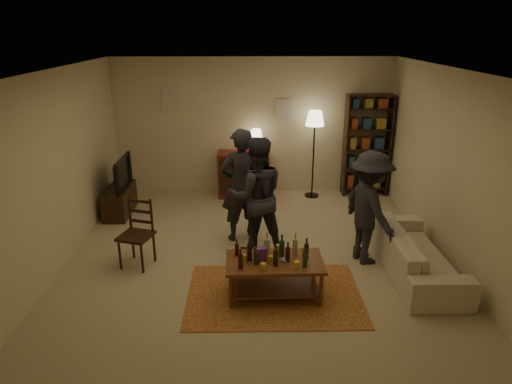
{
  "coord_description": "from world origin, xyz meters",
  "views": [
    {
      "loc": [
        -0.1,
        -5.98,
        3.23
      ],
      "look_at": [
        0.0,
        0.1,
        1.02
      ],
      "focal_mm": 32.0,
      "sensor_mm": 36.0,
      "label": 1
    }
  ],
  "objects_px": {
    "tv_stand": "(119,194)",
    "person_right": "(256,196)",
    "coffee_table": "(274,265)",
    "dining_chair": "(138,230)",
    "floor_lamp": "(315,124)",
    "bookshelf": "(367,144)",
    "dresser": "(244,173)",
    "person_left": "(241,185)",
    "sofa": "(416,252)",
    "person_by_sofa": "(369,208)"
  },
  "relations": [
    {
      "from": "tv_stand",
      "to": "person_right",
      "type": "xyz_separation_m",
      "value": [
        2.46,
        -1.51,
        0.5
      ]
    },
    {
      "from": "coffee_table",
      "to": "person_right",
      "type": "distance_m",
      "value": 1.34
    },
    {
      "from": "person_right",
      "to": "tv_stand",
      "type": "bearing_deg",
      "value": -41.3
    },
    {
      "from": "dining_chair",
      "to": "tv_stand",
      "type": "bearing_deg",
      "value": 129.66
    },
    {
      "from": "coffee_table",
      "to": "floor_lamp",
      "type": "height_order",
      "value": "floor_lamp"
    },
    {
      "from": "coffee_table",
      "to": "bookshelf",
      "type": "relative_size",
      "value": 0.61
    },
    {
      "from": "coffee_table",
      "to": "floor_lamp",
      "type": "relative_size",
      "value": 0.71
    },
    {
      "from": "floor_lamp",
      "to": "coffee_table",
      "type": "bearing_deg",
      "value": -105.0
    },
    {
      "from": "dresser",
      "to": "person_left",
      "type": "height_order",
      "value": "person_left"
    },
    {
      "from": "dining_chair",
      "to": "floor_lamp",
      "type": "bearing_deg",
      "value": 61.23
    },
    {
      "from": "dining_chair",
      "to": "floor_lamp",
      "type": "relative_size",
      "value": 0.57
    },
    {
      "from": "person_right",
      "to": "coffee_table",
      "type": "bearing_deg",
      "value": 89.25
    },
    {
      "from": "bookshelf",
      "to": "dresser",
      "type": "bearing_deg",
      "value": -178.43
    },
    {
      "from": "dining_chair",
      "to": "person_left",
      "type": "bearing_deg",
      "value": 46.78
    },
    {
      "from": "tv_stand",
      "to": "dresser",
      "type": "distance_m",
      "value": 2.43
    },
    {
      "from": "dresser",
      "to": "floor_lamp",
      "type": "bearing_deg",
      "value": -2.65
    },
    {
      "from": "dining_chair",
      "to": "sofa",
      "type": "distance_m",
      "value": 3.89
    },
    {
      "from": "person_right",
      "to": "person_left",
      "type": "bearing_deg",
      "value": -71.35
    },
    {
      "from": "coffee_table",
      "to": "dresser",
      "type": "distance_m",
      "value": 3.69
    },
    {
      "from": "tv_stand",
      "to": "dresser",
      "type": "bearing_deg",
      "value": 22.07
    },
    {
      "from": "dining_chair",
      "to": "sofa",
      "type": "height_order",
      "value": "dining_chair"
    },
    {
      "from": "coffee_table",
      "to": "floor_lamp",
      "type": "distance_m",
      "value": 3.87
    },
    {
      "from": "sofa",
      "to": "person_right",
      "type": "distance_m",
      "value": 2.37
    },
    {
      "from": "floor_lamp",
      "to": "dining_chair",
      "type": "bearing_deg",
      "value": -136.16
    },
    {
      "from": "tv_stand",
      "to": "floor_lamp",
      "type": "bearing_deg",
      "value": 13.21
    },
    {
      "from": "tv_stand",
      "to": "dresser",
      "type": "height_order",
      "value": "dresser"
    },
    {
      "from": "floor_lamp",
      "to": "person_left",
      "type": "bearing_deg",
      "value": -126.12
    },
    {
      "from": "coffee_table",
      "to": "dining_chair",
      "type": "height_order",
      "value": "dining_chair"
    },
    {
      "from": "coffee_table",
      "to": "sofa",
      "type": "relative_size",
      "value": 0.59
    },
    {
      "from": "tv_stand",
      "to": "dresser",
      "type": "relative_size",
      "value": 0.78
    },
    {
      "from": "dresser",
      "to": "bookshelf",
      "type": "distance_m",
      "value": 2.5
    },
    {
      "from": "coffee_table",
      "to": "person_right",
      "type": "xyz_separation_m",
      "value": [
        -0.2,
        1.24,
        0.46
      ]
    },
    {
      "from": "dresser",
      "to": "person_left",
      "type": "xyz_separation_m",
      "value": [
        -0.03,
        -1.98,
        0.43
      ]
    },
    {
      "from": "coffee_table",
      "to": "dining_chair",
      "type": "xyz_separation_m",
      "value": [
        -1.88,
        0.87,
        0.09
      ]
    },
    {
      "from": "coffee_table",
      "to": "sofa",
      "type": "height_order",
      "value": "coffee_table"
    },
    {
      "from": "floor_lamp",
      "to": "person_left",
      "type": "relative_size",
      "value": 0.96
    },
    {
      "from": "dining_chair",
      "to": "person_by_sofa",
      "type": "distance_m",
      "value": 3.29
    },
    {
      "from": "person_left",
      "to": "person_by_sofa",
      "type": "xyz_separation_m",
      "value": [
        1.83,
        -0.78,
        -0.08
      ]
    },
    {
      "from": "dresser",
      "to": "person_by_sofa",
      "type": "bearing_deg",
      "value": -57.0
    },
    {
      "from": "dining_chair",
      "to": "person_by_sofa",
      "type": "xyz_separation_m",
      "value": [
        3.27,
        0.04,
        0.3
      ]
    },
    {
      "from": "dresser",
      "to": "floor_lamp",
      "type": "xyz_separation_m",
      "value": [
        1.37,
        -0.06,
        0.99
      ]
    },
    {
      "from": "sofa",
      "to": "person_left",
      "type": "distance_m",
      "value": 2.74
    },
    {
      "from": "floor_lamp",
      "to": "person_right",
      "type": "height_order",
      "value": "person_right"
    },
    {
      "from": "tv_stand",
      "to": "bookshelf",
      "type": "xyz_separation_m",
      "value": [
        4.69,
        0.98,
        0.65
      ]
    },
    {
      "from": "coffee_table",
      "to": "person_left",
      "type": "bearing_deg",
      "value": 104.46
    },
    {
      "from": "bookshelf",
      "to": "person_right",
      "type": "height_order",
      "value": "bookshelf"
    },
    {
      "from": "person_by_sofa",
      "to": "floor_lamp",
      "type": "bearing_deg",
      "value": -10.76
    },
    {
      "from": "dresser",
      "to": "person_right",
      "type": "bearing_deg",
      "value": -85.18
    },
    {
      "from": "bookshelf",
      "to": "person_left",
      "type": "bearing_deg",
      "value": -140.33
    },
    {
      "from": "dresser",
      "to": "tv_stand",
      "type": "bearing_deg",
      "value": -157.93
    }
  ]
}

